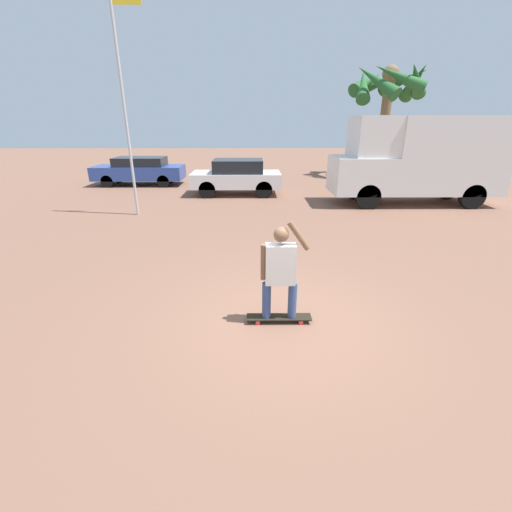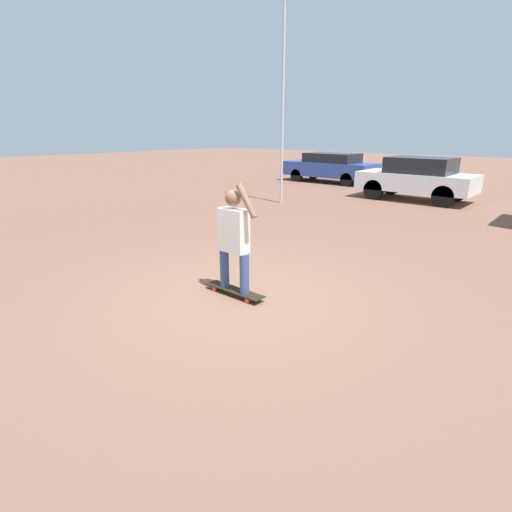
# 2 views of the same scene
# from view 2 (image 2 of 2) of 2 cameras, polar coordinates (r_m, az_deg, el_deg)

# --- Properties ---
(ground_plane) EXTENTS (80.00, 80.00, 0.00)m
(ground_plane) POSITION_cam_2_polar(r_m,az_deg,el_deg) (6.11, -2.49, -5.80)
(ground_plane) COLOR brown
(skateboard) EXTENTS (1.06, 0.23, 0.09)m
(skateboard) POSITION_cam_2_polar(r_m,az_deg,el_deg) (6.13, -3.11, -4.96)
(skateboard) COLOR black
(skateboard) RESTS_ON ground_plane
(person_skateboarder) EXTENTS (0.75, 0.23, 1.63)m
(person_skateboarder) POSITION_cam_2_polar(r_m,az_deg,el_deg) (5.86, -3.25, 3.06)
(person_skateboarder) COLOR #384C7A
(person_skateboarder) RESTS_ON skateboard
(parked_car_white) EXTENTS (3.92, 1.82, 1.53)m
(parked_car_white) POSITION_cam_2_polar(r_m,az_deg,el_deg) (15.63, 22.05, 10.33)
(parked_car_white) COLOR black
(parked_car_white) RESTS_ON ground_plane
(parked_car_blue) EXTENTS (4.49, 1.74, 1.39)m
(parked_car_blue) POSITION_cam_2_polar(r_m,az_deg,el_deg) (20.13, 10.53, 12.41)
(parked_car_blue) COLOR black
(parked_car_blue) RESTS_ON ground_plane
(flagpole) EXTENTS (0.94, 0.12, 7.02)m
(flagpole) POSITION_cam_2_polar(r_m,az_deg,el_deg) (14.00, 4.15, 23.77)
(flagpole) COLOR #B7B7BC
(flagpole) RESTS_ON ground_plane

